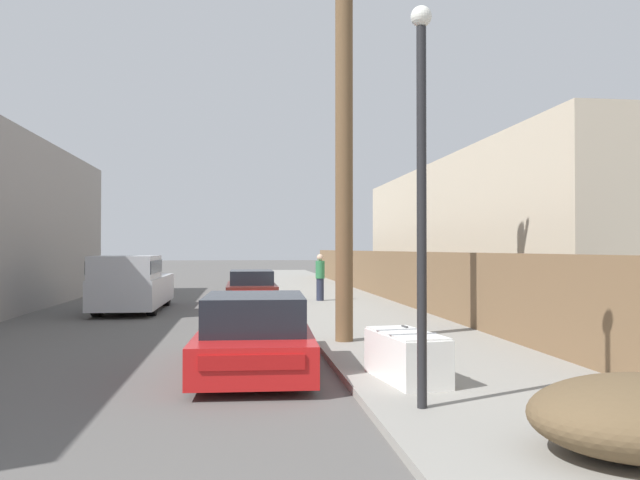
{
  "coord_description": "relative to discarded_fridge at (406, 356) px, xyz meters",
  "views": [
    {
      "loc": [
        1.66,
        -1.82,
        2.05
      ],
      "look_at": [
        3.04,
        9.13,
        2.21
      ],
      "focal_mm": 35.0,
      "sensor_mm": 36.0,
      "label": 1
    }
  ],
  "objects": [
    {
      "name": "pickup_truck",
      "position": [
        -5.94,
        11.87,
        0.44
      ],
      "size": [
        1.97,
        5.49,
        1.84
      ],
      "rotation": [
        0.0,
        0.0,
        3.14
      ],
      "color": "silver",
      "rests_on": "ground"
    },
    {
      "name": "wooden_fence",
      "position": [
        3.19,
        13.75,
        0.57
      ],
      "size": [
        0.08,
        42.88,
        1.84
      ],
      "primitive_type": "cube",
      "color": "brown",
      "rests_on": "sidewalk_curb"
    },
    {
      "name": "sidewalk_curb",
      "position": [
        1.24,
        16.37,
        -0.41
      ],
      "size": [
        4.2,
        63.0,
        0.12
      ],
      "primitive_type": "cube",
      "color": "gray",
      "rests_on": "ground"
    },
    {
      "name": "car_parked_mid",
      "position": [
        -2.05,
        13.89,
        0.12
      ],
      "size": [
        1.78,
        4.16,
        1.27
      ],
      "rotation": [
        0.0,
        0.0,
        0.0
      ],
      "color": "#5B1E19",
      "rests_on": "ground"
    },
    {
      "name": "parked_sports_car_red",
      "position": [
        -2.18,
        1.52,
        0.11
      ],
      "size": [
        2.01,
        4.46,
        1.31
      ],
      "rotation": [
        0.0,
        0.0,
        -0.04
      ],
      "color": "red",
      "rests_on": "ground"
    },
    {
      "name": "street_lamp",
      "position": [
        -0.23,
        -1.58,
        2.48
      ],
      "size": [
        0.26,
        0.26,
        4.91
      ],
      "color": "#232326",
      "rests_on": "sidewalk_curb"
    },
    {
      "name": "pedestrian",
      "position": [
        0.5,
        14.11,
        0.54
      ],
      "size": [
        0.34,
        0.34,
        1.73
      ],
      "color": "#282D42",
      "rests_on": "sidewalk_curb"
    },
    {
      "name": "building_right_house",
      "position": [
        7.68,
        13.93,
        2.17
      ],
      "size": [
        6.0,
        20.71,
        5.3
      ],
      "primitive_type": "cube",
      "color": "beige",
      "rests_on": "ground"
    },
    {
      "name": "utility_pole",
      "position": [
        -0.27,
        3.95,
        3.83
      ],
      "size": [
        1.8,
        0.37,
        8.22
      ],
      "color": "brown",
      "rests_on": "sidewalk_curb"
    },
    {
      "name": "discarded_fridge",
      "position": [
        0.0,
        0.0,
        0.0
      ],
      "size": [
        0.95,
        1.74,
        0.73
      ],
      "rotation": [
        0.0,
        0.0,
        0.15
      ],
      "color": "white",
      "rests_on": "sidewalk_curb"
    }
  ]
}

